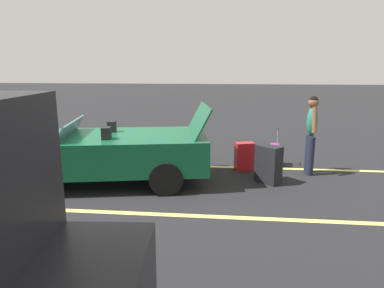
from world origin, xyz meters
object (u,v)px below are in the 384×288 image
object	(u,v)px
convertible_car	(89,153)
suitcase_large_black	(269,164)
suitcase_small_carryon	(274,155)
traveler_person	(311,131)
suitcase_medium_bright	(244,157)

from	to	relation	value
convertible_car	suitcase_large_black	size ratio (longest dim) A/B	5.98
suitcase_small_carryon	traveler_person	distance (m)	1.09
suitcase_large_black	suitcase_medium_bright	size ratio (longest dim) A/B	1.19
suitcase_large_black	traveler_person	size ratio (longest dim) A/B	0.45
suitcase_small_carryon	traveler_person	size ratio (longest dim) A/B	0.52
convertible_car	suitcase_medium_bright	bearing A→B (deg)	-170.53
convertible_car	suitcase_medium_bright	distance (m)	3.26
convertible_car	traveler_person	size ratio (longest dim) A/B	2.68
convertible_car	traveler_person	xyz separation A→B (m)	(-4.40, -1.01, 0.34)
suitcase_small_carryon	traveler_person	xyz separation A→B (m)	(-0.66, 0.55, 0.67)
suitcase_medium_bright	traveler_person	world-z (taller)	traveler_person
suitcase_medium_bright	suitcase_large_black	bearing A→B (deg)	12.27
suitcase_small_carryon	convertible_car	bearing A→B (deg)	31.52
suitcase_medium_bright	traveler_person	bearing A→B (deg)	68.71
convertible_car	suitcase_small_carryon	bearing A→B (deg)	-168.25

